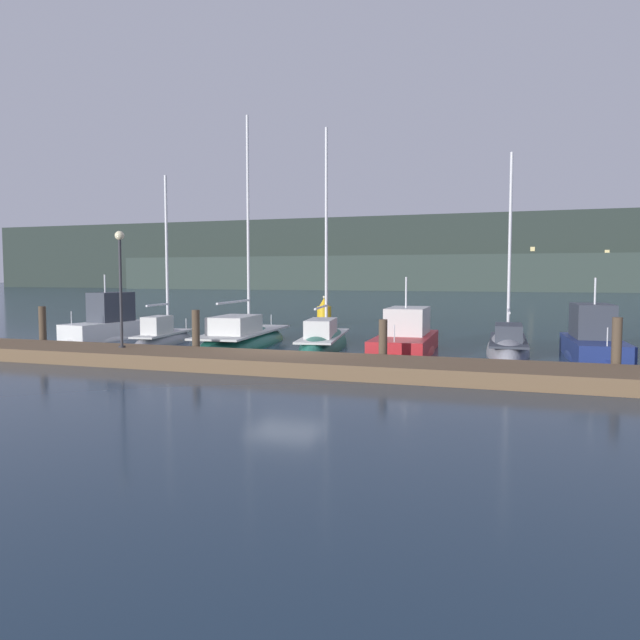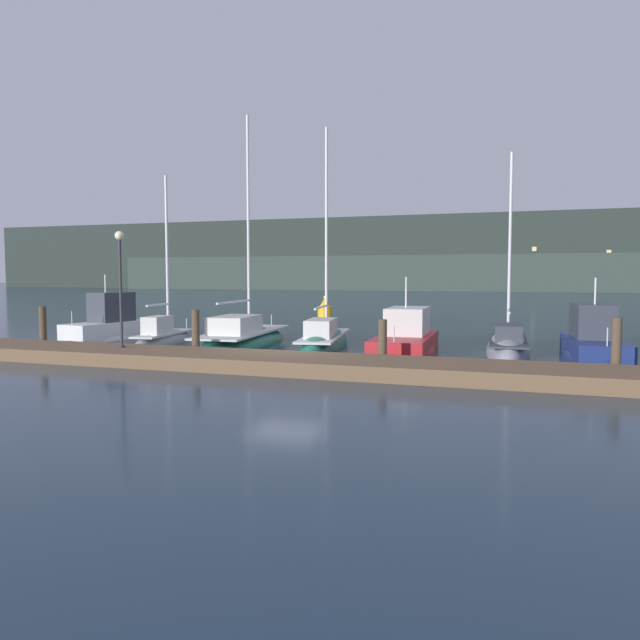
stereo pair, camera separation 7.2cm
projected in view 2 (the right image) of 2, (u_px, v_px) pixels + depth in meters
name	position (u px, v px, depth m)	size (l,w,h in m)	color
ground_plane	(286.00, 362.00, 21.55)	(400.00, 400.00, 0.00)	#1E3347
dock	(265.00, 362.00, 19.85)	(28.11, 2.80, 0.45)	brown
mooring_pile_0	(43.00, 328.00, 24.74)	(0.28, 0.28, 1.76)	#4C3D2D
mooring_pile_1	(196.00, 334.00, 22.49)	(0.28, 0.28, 1.74)	#4C3D2D
mooring_pile_2	(383.00, 343.00, 20.24)	(0.28, 0.28, 1.55)	#4C3D2D
mooring_pile_3	(616.00, 348.00, 17.98)	(0.28, 0.28, 1.77)	#4C3D2D
motorboat_berth_1	(106.00, 331.00, 28.81)	(2.12, 4.73, 3.54)	white
sailboat_berth_2	(164.00, 340.00, 27.11)	(1.85, 5.20, 7.92)	gray
sailboat_berth_3	(243.00, 342.00, 26.58)	(3.30, 8.65, 10.53)	#195647
sailboat_berth_4	(324.00, 345.00, 25.75)	(2.97, 7.62, 9.89)	#195647
motorboat_berth_5	(405.00, 346.00, 24.06)	(2.47, 6.26, 3.59)	red
sailboat_berth_6	(508.00, 351.00, 23.93)	(1.93, 6.94, 8.56)	gray
motorboat_berth_7	(594.00, 350.00, 22.35)	(2.32, 5.72, 3.55)	navy
channel_buoy	(325.00, 314.00, 37.50)	(1.27, 1.27, 1.75)	gold
dock_lamppost	(120.00, 270.00, 21.73)	(0.32, 0.32, 4.07)	#2D2D33
hillside_backdrop	(490.00, 256.00, 126.07)	(240.00, 23.00, 15.04)	#28332D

